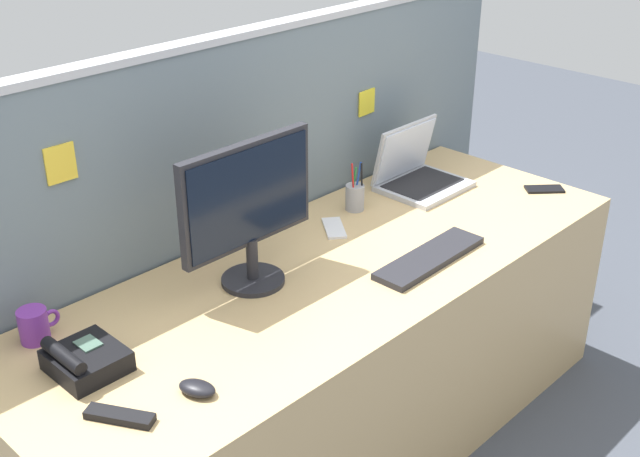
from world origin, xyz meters
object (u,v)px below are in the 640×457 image
Objects in this scene: computer_mouse_right_hand at (197,388)px; pen_cup at (355,197)px; coffee_mug at (34,325)px; tv_remote at (120,416)px; cell_phone_black_slab at (544,189)px; keyboard_main at (430,258)px; laptop at (416,172)px; cell_phone_white_slab at (334,228)px; desktop_monitor at (248,205)px; desk_phone at (85,360)px.

computer_mouse_right_hand is 0.54× the size of pen_cup.
pen_cup reaches higher than coffee_mug.
pen_cup is 1.31m from tv_remote.
keyboard_main is at bearing 134.50° from cell_phone_black_slab.
pen_cup is at bearing 175.43° from laptop.
cell_phone_black_slab is at bearing 0.83° from keyboard_main.
pen_cup is 1.56× the size of coffee_mug.
tv_remote is at bearing -126.23° from cell_phone_white_slab.
computer_mouse_right_hand reaches higher than keyboard_main.
pen_cup is 1.09× the size of tv_remote.
desktop_monitor reaches higher than computer_mouse_right_hand.
desktop_monitor reaches higher than cell_phone_white_slab.
coffee_mug is at bearing 94.92° from desk_phone.
computer_mouse_right_hand is 0.84× the size of coffee_mug.
desktop_monitor is 0.61m from computer_mouse_right_hand.
laptop is 1.45m from computer_mouse_right_hand.
laptop is at bearing -4.57° from pen_cup.
cell_phone_white_slab is at bearing -6.59° from coffee_mug.
computer_mouse_right_hand is 1.70m from cell_phone_black_slab.
desktop_monitor is at bearing 146.00° from keyboard_main.
desktop_monitor reaches higher than keyboard_main.
cell_phone_black_slab is at bearing -30.51° from tv_remote.
cell_phone_black_slab is 0.88m from cell_phone_white_slab.
tv_remote is (-1.89, 0.03, 0.01)m from cell_phone_black_slab.
cell_phone_black_slab is (0.76, 0.02, -0.01)m from keyboard_main.
computer_mouse_right_hand is (-1.39, -0.41, -0.04)m from laptop.
pen_cup is (1.21, 0.15, 0.02)m from desk_phone.
computer_mouse_right_hand is at bearing -72.10° from coffee_mug.
tv_remote is at bearing 176.30° from keyboard_main.
tv_remote is at bearing -157.96° from desktop_monitor.
desk_phone is 1.56× the size of coffee_mug.
cell_phone_white_slab is 1.13m from tv_remote.
coffee_mug is (0.03, 0.45, 0.04)m from tv_remote.
coffee_mug reaches higher than keyboard_main.
laptop is 0.60m from keyboard_main.
cell_phone_white_slab is 1.07m from coffee_mug.
cell_phone_white_slab is (1.04, 0.10, -0.03)m from desk_phone.
computer_mouse_right_hand is 0.97m from cell_phone_white_slab.
keyboard_main is at bearing -137.59° from laptop.
desk_phone is at bearing 164.56° from keyboard_main.
desktop_monitor is 4.80× the size of computer_mouse_right_hand.
laptop is 0.33m from pen_cup.
laptop is 2.08× the size of cell_phone_white_slab.
desk_phone is at bearing -175.27° from laptop.
computer_mouse_right_hand is 0.20m from tv_remote.
computer_mouse_right_hand reaches higher than tv_remote.
cell_phone_white_slab is (-0.17, -0.06, -0.05)m from pen_cup.
computer_mouse_right_hand is at bearing -119.97° from cell_phone_white_slab.
pen_cup is 1.20× the size of cell_phone_white_slab.
desktop_monitor is 0.51m from cell_phone_white_slab.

